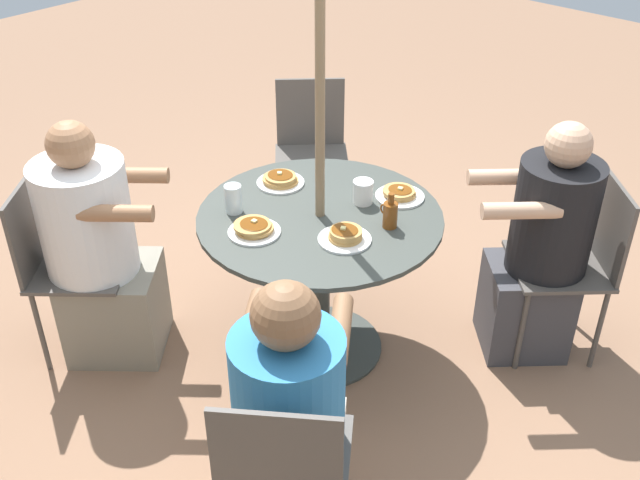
% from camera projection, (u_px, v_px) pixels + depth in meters
% --- Properties ---
extents(ground_plane, '(12.00, 12.00, 0.00)m').
position_uv_depth(ground_plane, '(320.00, 346.00, 3.55)').
color(ground_plane, '#8C664C').
extents(patio_table, '(1.04, 1.04, 0.73)m').
position_uv_depth(patio_table, '(320.00, 250.00, 3.25)').
color(patio_table, '#383D38').
rests_on(patio_table, ground).
extents(umbrella_pole, '(0.04, 0.04, 2.11)m').
position_uv_depth(umbrella_pole, '(320.00, 145.00, 2.97)').
color(umbrella_pole, '#846B4C').
rests_on(umbrella_pole, ground).
extents(patio_chair_north, '(0.57, 0.57, 0.85)m').
position_uv_depth(patio_chair_north, '(577.00, 256.00, 3.31)').
color(patio_chair_north, '#514C47').
rests_on(patio_chair_north, ground).
extents(diner_north, '(0.59, 0.59, 1.14)m').
position_uv_depth(diner_north, '(541.00, 253.00, 3.29)').
color(diner_north, '#3D3D42').
rests_on(diner_north, ground).
extents(patio_chair_east, '(0.57, 0.57, 0.85)m').
position_uv_depth(patio_chair_east, '(311.00, 146.00, 4.23)').
color(patio_chair_east, '#514C47').
rests_on(patio_chair_east, ground).
extents(patio_chair_south, '(0.57, 0.57, 0.85)m').
position_uv_depth(patio_chair_south, '(62.00, 258.00, 3.30)').
color(patio_chair_south, '#514C47').
rests_on(patio_chair_south, ground).
extents(diner_south, '(0.62, 0.61, 1.15)m').
position_uv_depth(diner_south, '(99.00, 255.00, 3.28)').
color(diner_south, gray).
rests_on(diner_south, ground).
extents(patio_chair_west, '(0.57, 0.57, 0.85)m').
position_uv_depth(patio_chair_west, '(283.00, 468.00, 2.33)').
color(patio_chair_west, '#514C47').
rests_on(patio_chair_west, ground).
extents(diner_west, '(0.58, 0.62, 1.10)m').
position_uv_depth(diner_west, '(290.00, 427.00, 2.47)').
color(diner_west, beige).
rests_on(diner_west, ground).
extents(pancake_plate_a, '(0.22, 0.22, 0.06)m').
position_uv_depth(pancake_plate_a, '(280.00, 180.00, 3.36)').
color(pancake_plate_a, white).
rests_on(pancake_plate_a, patio_table).
extents(pancake_plate_b, '(0.22, 0.22, 0.05)m').
position_uv_depth(pancake_plate_b, '(400.00, 194.00, 3.26)').
color(pancake_plate_b, white).
rests_on(pancake_plate_b, patio_table).
extents(pancake_plate_c, '(0.22, 0.22, 0.05)m').
position_uv_depth(pancake_plate_c, '(254.00, 229.00, 3.02)').
color(pancake_plate_c, white).
rests_on(pancake_plate_c, patio_table).
extents(pancake_plate_d, '(0.22, 0.22, 0.06)m').
position_uv_depth(pancake_plate_d, '(345.00, 236.00, 2.97)').
color(pancake_plate_d, white).
rests_on(pancake_plate_d, patio_table).
extents(syrup_bottle, '(0.08, 0.06, 0.16)m').
position_uv_depth(syrup_bottle, '(390.00, 214.00, 3.04)').
color(syrup_bottle, brown).
rests_on(syrup_bottle, patio_table).
extents(coffee_cup, '(0.09, 0.09, 0.10)m').
position_uv_depth(coffee_cup, '(363.00, 192.00, 3.21)').
color(coffee_cup, white).
rests_on(coffee_cup, patio_table).
extents(drinking_glass_a, '(0.07, 0.07, 0.12)m').
position_uv_depth(drinking_glass_a, '(233.00, 199.00, 3.14)').
color(drinking_glass_a, silver).
rests_on(drinking_glass_a, patio_table).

